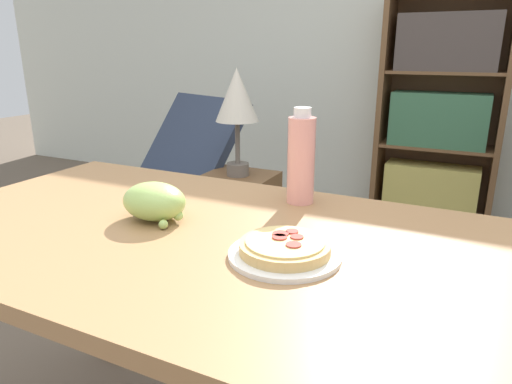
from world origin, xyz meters
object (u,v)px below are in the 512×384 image
at_px(pizza_on_plate, 285,250).
at_px(lounge_chair_near, 167,205).
at_px(table_lamp, 237,100).
at_px(grape_bunch, 155,202).
at_px(side_table, 239,226).
at_px(drink_bottle, 301,159).
at_px(bookshelf, 439,116).

relative_size(pizza_on_plate, lounge_chair_near, 0.23).
bearing_deg(lounge_chair_near, table_lamp, 12.60).
height_order(grape_bunch, side_table, grape_bunch).
distance_m(drink_bottle, table_lamp, 1.09).
xyz_separation_m(drink_bottle, table_lamp, (-0.66, 0.87, 0.03)).
height_order(lounge_chair_near, table_lamp, table_lamp).
height_order(lounge_chair_near, bookshelf, bookshelf).
relative_size(drink_bottle, table_lamp, 0.47).
xyz_separation_m(drink_bottle, side_table, (-0.66, 0.87, -0.61)).
distance_m(pizza_on_plate, bookshelf, 2.55).
bearing_deg(bookshelf, pizza_on_plate, -91.26).
bearing_deg(pizza_on_plate, grape_bunch, 170.97).
xyz_separation_m(drink_bottle, lounge_chair_near, (-1.16, 0.95, -0.59)).
height_order(grape_bunch, lounge_chair_near, lounge_chair_near).
distance_m(drink_bottle, side_table, 1.25).
relative_size(grape_bunch, drink_bottle, 0.64).
relative_size(lounge_chair_near, bookshelf, 0.63).
height_order(bookshelf, table_lamp, bookshelf).
bearing_deg(table_lamp, pizza_on_plate, -58.02).
distance_m(pizza_on_plate, lounge_chair_near, 1.85).
relative_size(grape_bunch, lounge_chair_near, 0.16).
height_order(pizza_on_plate, drink_bottle, drink_bottle).
relative_size(drink_bottle, bookshelf, 0.16).
distance_m(grape_bunch, drink_bottle, 0.38).
distance_m(grape_bunch, lounge_chair_near, 1.60).
xyz_separation_m(bookshelf, side_table, (-0.80, -1.35, -0.44)).
xyz_separation_m(lounge_chair_near, table_lamp, (0.51, -0.08, 0.62)).
relative_size(pizza_on_plate, bookshelf, 0.14).
bearing_deg(bookshelf, grape_bunch, -99.23).
bearing_deg(bookshelf, drink_bottle, -93.80).
relative_size(bookshelf, table_lamp, 2.90).
distance_m(lounge_chair_near, side_table, 0.51).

